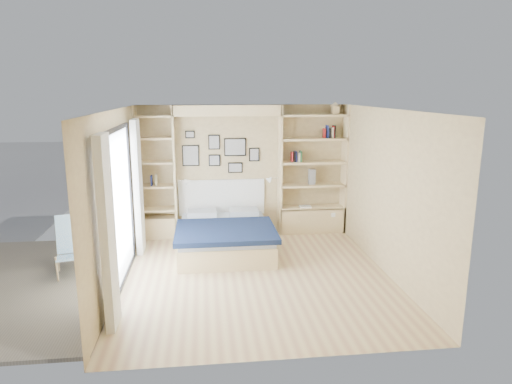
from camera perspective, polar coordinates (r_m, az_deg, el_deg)
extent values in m
plane|color=tan|center=(7.08, 0.05, -10.37)|extent=(4.50, 4.50, 0.00)
plane|color=tan|center=(8.89, -1.64, 2.79)|extent=(4.00, 0.00, 4.00)
plane|color=tan|center=(4.56, 3.38, -6.84)|extent=(4.00, 0.00, 4.00)
plane|color=tan|center=(6.77, -17.02, -0.89)|extent=(0.00, 4.50, 4.50)
plane|color=tan|center=(7.20, 16.06, -0.03)|extent=(0.00, 4.50, 4.50)
plane|color=white|center=(6.53, 0.05, 10.28)|extent=(4.50, 4.50, 0.00)
cube|color=beige|center=(8.70, -10.11, 2.38)|extent=(0.04, 0.35, 2.50)
cube|color=beige|center=(8.81, 3.00, 2.68)|extent=(0.04, 0.35, 2.50)
cube|color=beige|center=(8.57, -3.62, 10.14)|extent=(2.00, 0.35, 0.20)
cube|color=beige|center=(9.11, 10.98, 2.80)|extent=(0.04, 0.35, 2.50)
cube|color=beige|center=(8.77, -14.55, 2.25)|extent=(0.04, 0.35, 2.50)
cube|color=beige|center=(9.16, 6.95, -3.42)|extent=(1.30, 0.35, 0.50)
cube|color=beige|center=(8.97, -12.09, -4.29)|extent=(0.70, 0.35, 0.40)
cube|color=black|center=(6.61, -17.31, 7.40)|extent=(0.04, 2.08, 0.06)
cube|color=black|center=(7.13, -16.14, -10.46)|extent=(0.04, 2.08, 0.06)
cube|color=black|center=(5.83, -18.37, -4.64)|extent=(0.04, 0.06, 2.20)
cube|color=black|center=(7.77, -15.43, -0.22)|extent=(0.04, 0.06, 2.20)
cube|color=silver|center=(6.79, -16.79, -1.95)|extent=(0.01, 2.00, 2.20)
cube|color=white|center=(5.54, -18.06, -4.99)|extent=(0.10, 0.45, 2.30)
cube|color=white|center=(8.02, -14.53, 0.58)|extent=(0.10, 0.45, 2.30)
cube|color=beige|center=(9.10, 6.99, -1.91)|extent=(1.30, 0.35, 0.04)
cube|color=beige|center=(8.99, 7.07, 0.87)|extent=(1.30, 0.35, 0.04)
cube|color=beige|center=(8.91, 7.14, 3.70)|extent=(1.30, 0.35, 0.04)
cube|color=beige|center=(8.86, 7.22, 6.58)|extent=(1.30, 0.35, 0.04)
cube|color=beige|center=(8.82, 7.30, 9.48)|extent=(1.30, 0.35, 0.04)
cube|color=beige|center=(8.88, -12.19, -2.13)|extent=(0.70, 0.35, 0.04)
cube|color=beige|center=(8.78, -12.32, 0.71)|extent=(0.70, 0.35, 0.04)
cube|color=beige|center=(8.70, -12.46, 3.61)|extent=(0.70, 0.35, 0.04)
cube|color=beige|center=(8.64, -12.60, 6.56)|extent=(0.70, 0.35, 0.04)
cube|color=beige|center=(8.61, -12.73, 9.21)|extent=(0.70, 0.35, 0.04)
cube|color=beige|center=(8.07, -3.91, -6.16)|extent=(1.57, 1.96, 0.34)
cube|color=#B2B9C3|center=(8.00, -3.93, -4.66)|extent=(1.53, 1.92, 0.10)
cube|color=#101C38|center=(7.67, -3.82, -4.90)|extent=(1.67, 1.37, 0.08)
cube|color=#B2B9C3|center=(8.62, -6.77, -2.70)|extent=(0.54, 0.39, 0.12)
cube|color=#B2B9C3|center=(8.65, -1.57, -2.56)|extent=(0.54, 0.39, 0.12)
cube|color=white|center=(8.94, -4.30, -0.65)|extent=(1.67, 0.04, 0.70)
cube|color=black|center=(8.79, -8.17, 4.53)|extent=(0.32, 0.02, 0.40)
cube|color=gray|center=(8.78, -8.17, 4.52)|extent=(0.28, 0.01, 0.36)
cube|color=black|center=(8.76, -5.26, 6.23)|extent=(0.22, 0.02, 0.28)
cube|color=gray|center=(8.75, -5.26, 6.22)|extent=(0.18, 0.01, 0.24)
cube|color=black|center=(8.80, -5.21, 3.96)|extent=(0.22, 0.02, 0.22)
cube|color=gray|center=(8.79, -5.21, 3.95)|extent=(0.18, 0.01, 0.18)
cube|color=black|center=(8.79, -2.63, 5.63)|extent=(0.42, 0.02, 0.34)
cube|color=gray|center=(8.78, -2.62, 5.62)|extent=(0.38, 0.01, 0.30)
cube|color=black|center=(8.85, -2.60, 3.06)|extent=(0.28, 0.02, 0.20)
cube|color=gray|center=(8.84, -2.60, 3.05)|extent=(0.24, 0.01, 0.16)
cube|color=black|center=(8.84, -0.22, 4.71)|extent=(0.20, 0.02, 0.26)
cube|color=gray|center=(8.83, -0.21, 4.70)|extent=(0.16, 0.01, 0.22)
cube|color=black|center=(8.74, -8.25, 7.13)|extent=(0.18, 0.02, 0.14)
cube|color=gray|center=(8.73, -8.25, 7.12)|extent=(0.14, 0.01, 0.10)
cylinder|color=silver|center=(8.65, -9.18, 1.47)|extent=(0.20, 0.02, 0.02)
cone|color=white|center=(8.64, -8.51, 1.36)|extent=(0.13, 0.12, 0.15)
cylinder|color=silver|center=(8.74, 2.17, 1.74)|extent=(0.20, 0.02, 0.02)
cone|color=white|center=(8.73, 1.52, 1.60)|extent=(0.13, 0.12, 0.15)
cube|color=#A51E1E|center=(8.80, 4.50, 4.39)|extent=(0.02, 0.15, 0.19)
cube|color=navy|center=(8.82, 4.96, 4.45)|extent=(0.03, 0.15, 0.20)
cube|color=black|center=(8.81, 4.87, 4.45)|extent=(0.03, 0.15, 0.20)
cube|color=#BFB28C|center=(8.83, 5.33, 4.35)|extent=(0.04, 0.15, 0.17)
cube|color=#215429|center=(8.84, 5.58, 4.47)|extent=(0.03, 0.15, 0.21)
cube|color=#A51E1E|center=(8.89, 8.52, 7.27)|extent=(0.02, 0.15, 0.18)
cube|color=navy|center=(8.90, 8.87, 7.47)|extent=(0.03, 0.15, 0.24)
cube|color=black|center=(8.92, 9.11, 7.30)|extent=(0.03, 0.15, 0.19)
cube|color=tan|center=(8.93, 9.45, 7.32)|extent=(0.04, 0.15, 0.20)
cube|color=#20534A|center=(8.94, 9.73, 7.46)|extent=(0.03, 0.15, 0.24)
cube|color=#A51E1E|center=(8.94, 9.69, 7.43)|extent=(0.03, 0.15, 0.23)
cube|color=navy|center=(8.76, -12.92, 1.42)|extent=(0.02, 0.15, 0.19)
cube|color=#BFB28C|center=(8.75, -12.36, 1.49)|extent=(0.03, 0.15, 0.20)
cube|color=beige|center=(8.92, 9.85, 10.05)|extent=(0.13, 0.13, 0.15)
cone|color=beige|center=(8.91, 9.88, 10.78)|extent=(0.20, 0.20, 0.08)
cube|color=slate|center=(8.95, 7.00, 1.92)|extent=(0.12, 0.12, 0.30)
cube|color=white|center=(9.00, 6.15, -1.81)|extent=(0.22, 0.16, 0.03)
cube|color=#776A58|center=(7.59, -28.55, -10.36)|extent=(3.20, 4.00, 0.05)
cylinder|color=tan|center=(7.29, -23.62, -8.90)|extent=(0.07, 0.15, 0.44)
cylinder|color=tan|center=(7.28, -19.74, -8.61)|extent=(0.07, 0.15, 0.44)
cylinder|color=tan|center=(7.83, -23.57, -6.57)|extent=(0.12, 0.35, 0.72)
cylinder|color=tan|center=(7.82, -19.97, -6.29)|extent=(0.12, 0.35, 0.72)
cube|color=teal|center=(7.46, -21.75, -7.52)|extent=(0.64, 0.71, 0.16)
cube|color=teal|center=(7.79, -21.91, -4.80)|extent=(0.55, 0.36, 0.59)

